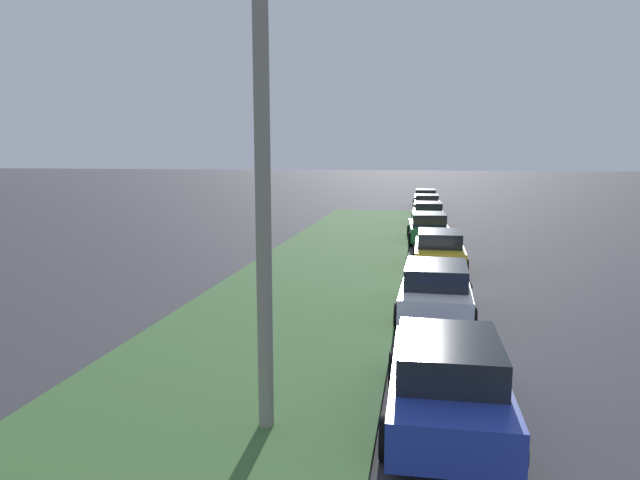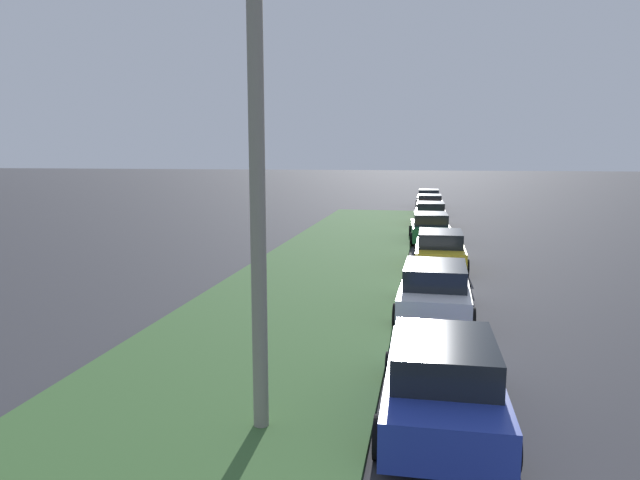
# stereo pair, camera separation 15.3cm
# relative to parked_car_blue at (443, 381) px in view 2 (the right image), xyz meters

# --- Properties ---
(grass_median) EXTENTS (60.00, 6.00, 0.12)m
(grass_median) POSITION_rel_parked_car_blue_xyz_m (4.26, 4.08, -0.66)
(grass_median) COLOR #3D6633
(grass_median) RESTS_ON ground
(parked_car_blue) EXTENTS (4.32, 2.06, 1.47)m
(parked_car_blue) POSITION_rel_parked_car_blue_xyz_m (0.00, 0.00, 0.00)
(parked_car_blue) COLOR #23389E
(parked_car_blue) RESTS_ON ground
(parked_car_white) EXTENTS (4.34, 2.09, 1.47)m
(parked_car_white) POSITION_rel_parked_car_blue_xyz_m (6.28, 0.07, 0.00)
(parked_car_white) COLOR silver
(parked_car_white) RESTS_ON ground
(parked_car_yellow) EXTENTS (4.30, 2.03, 1.47)m
(parked_car_yellow) POSITION_rel_parked_car_blue_xyz_m (12.92, -0.18, 0.00)
(parked_car_yellow) COLOR gold
(parked_car_yellow) RESTS_ON ground
(parked_car_green) EXTENTS (4.38, 2.18, 1.47)m
(parked_car_green) POSITION_rel_parked_car_blue_xyz_m (19.60, 0.19, 0.00)
(parked_car_green) COLOR #1E6B38
(parked_car_green) RESTS_ON ground
(parked_car_orange) EXTENTS (4.33, 2.07, 1.47)m
(parked_car_orange) POSITION_rel_parked_car_blue_xyz_m (26.06, 0.16, 0.00)
(parked_car_orange) COLOR orange
(parked_car_orange) RESTS_ON ground
(parked_car_silver) EXTENTS (4.30, 2.03, 1.47)m
(parked_car_silver) POSITION_rel_parked_car_blue_xyz_m (32.68, 0.20, 0.00)
(parked_car_silver) COLOR #B2B5BA
(parked_car_silver) RESTS_ON ground
(parked_car_black) EXTENTS (4.31, 2.03, 1.47)m
(parked_car_black) POSITION_rel_parked_car_blue_xyz_m (38.84, 0.29, 0.00)
(parked_car_black) COLOR black
(parked_car_black) RESTS_ON ground
(streetlight) EXTENTS (0.77, 2.86, 7.50)m
(streetlight) POSITION_rel_parked_car_blue_xyz_m (-0.82, 2.47, 3.67)
(streetlight) COLOR gray
(streetlight) RESTS_ON ground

